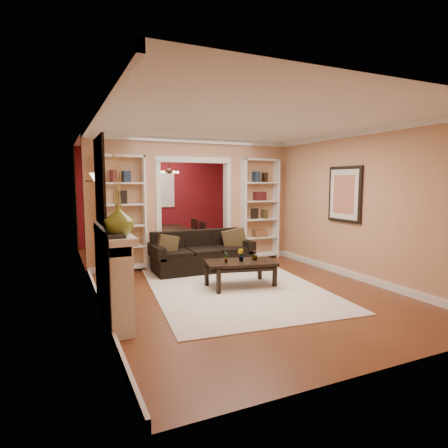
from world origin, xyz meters
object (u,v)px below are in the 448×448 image
sofa (202,251)px  coffee_table (241,274)px  fireplace (114,274)px  dining_table (170,240)px  bookshelf_left (122,214)px  bookshelf_right (260,209)px

sofa → coffee_table: size_ratio=1.73×
fireplace → dining_table: size_ratio=0.97×
fireplace → bookshelf_left: bearing=78.0°
bookshelf_right → sofa: bearing=-160.6°
fireplace → dining_table: (1.99, 4.23, -0.27)m
bookshelf_right → dining_table: size_ratio=1.32×
bookshelf_left → bookshelf_right: 3.10m
bookshelf_left → dining_table: 2.39m
coffee_table → bookshelf_left: bearing=143.2°
coffee_table → dining_table: 3.63m
bookshelf_left → fireplace: 2.65m
sofa → coffee_table: (0.18, -1.35, -0.17)m
sofa → fireplace: 2.79m
fireplace → dining_table: 4.68m
sofa → dining_table: size_ratio=1.16×
bookshelf_left → bookshelf_right: bearing=0.0°
fireplace → dining_table: bearing=64.7°
bookshelf_left → fireplace: (-0.54, -2.53, -0.57)m
bookshelf_left → dining_table: bearing=49.4°
bookshelf_left → bookshelf_right: same height
sofa → bookshelf_right: size_ratio=0.88×
sofa → bookshelf_right: 1.90m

